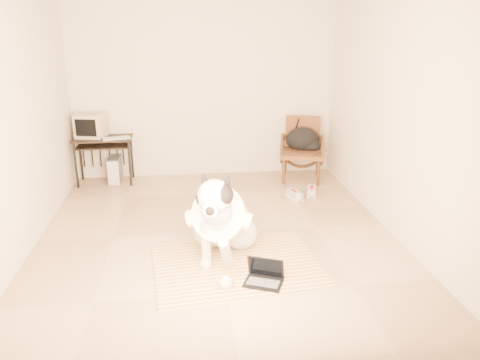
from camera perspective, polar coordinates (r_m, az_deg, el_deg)
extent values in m
plane|color=tan|center=(5.47, -2.88, -6.35)|extent=(4.50, 4.50, 0.00)
plane|color=beige|center=(7.27, -4.38, 10.99)|extent=(4.50, 0.00, 4.50)
plane|color=beige|center=(2.88, -0.02, -0.73)|extent=(4.50, 0.00, 4.50)
plane|color=beige|center=(5.31, -25.34, 6.46)|extent=(0.00, 4.50, 4.50)
plane|color=beige|center=(5.55, 18.13, 7.78)|extent=(0.00, 4.50, 4.50)
cube|color=orange|center=(4.31, 1.18, -13.60)|extent=(1.65, 0.41, 0.02)
cube|color=#4D7F3D|center=(4.51, 0.41, -11.96)|extent=(1.65, 0.41, 0.02)
cube|color=#5E3C71|center=(4.72, -0.29, -10.46)|extent=(1.65, 0.41, 0.02)
cube|color=#BCC645|center=(4.94, -0.92, -9.09)|extent=(1.65, 0.41, 0.02)
cube|color=beige|center=(5.16, -1.49, -7.83)|extent=(1.65, 0.41, 0.02)
sphere|color=silver|center=(5.07, -3.73, -6.28)|extent=(0.35, 0.35, 0.35)
sphere|color=silver|center=(5.02, 0.09, -6.51)|extent=(0.35, 0.35, 0.35)
ellipsoid|color=silver|center=(5.02, -1.86, -6.17)|extent=(0.43, 0.39, 0.36)
ellipsoid|color=silver|center=(4.73, -2.30, -4.60)|extent=(0.62, 0.89, 0.76)
cylinder|color=white|center=(4.74, -2.27, -4.53)|extent=(0.68, 0.79, 0.70)
sphere|color=silver|center=(4.46, -2.81, -3.73)|extent=(0.30, 0.30, 0.30)
sphere|color=silver|center=(4.29, -3.12, -2.03)|extent=(0.32, 0.32, 0.32)
ellipsoid|color=black|center=(4.27, -2.47, -1.79)|extent=(0.25, 0.28, 0.24)
cylinder|color=silver|center=(4.18, -3.46, -3.34)|extent=(0.17, 0.20, 0.14)
sphere|color=black|center=(4.10, -3.70, -3.81)|extent=(0.08, 0.08, 0.08)
cone|color=black|center=(4.33, -4.35, -0.06)|extent=(0.17, 0.19, 0.20)
cone|color=black|center=(4.30, -1.59, -0.18)|extent=(0.17, 0.18, 0.20)
torus|color=silver|center=(4.42, -2.87, -3.15)|extent=(0.31, 0.21, 0.26)
cylinder|color=silver|center=(4.61, -4.17, -7.78)|extent=(0.13, 0.16, 0.49)
cylinder|color=silver|center=(4.46, -1.65, -9.08)|extent=(0.20, 0.45, 0.49)
sphere|color=silver|center=(4.68, -4.18, -10.17)|extent=(0.12, 0.12, 0.12)
sphere|color=silver|center=(4.35, -1.73, -12.45)|extent=(0.13, 0.13, 0.13)
cone|color=black|center=(5.36, -1.52, -6.23)|extent=(0.12, 0.49, 0.12)
cube|color=black|center=(4.42, 2.86, -12.42)|extent=(0.41, 0.36, 0.02)
cube|color=#525254|center=(4.41, 2.83, -12.37)|extent=(0.32, 0.25, 0.00)
cube|color=black|center=(4.43, 3.16, -10.55)|extent=(0.35, 0.21, 0.22)
cube|color=black|center=(4.42, 3.13, -10.57)|extent=(0.30, 0.18, 0.20)
cube|color=black|center=(7.22, -16.40, 4.88)|extent=(0.85, 0.48, 0.03)
cube|color=black|center=(7.20, -16.38, 3.97)|extent=(0.75, 0.38, 0.02)
cylinder|color=black|center=(7.19, -19.37, 1.63)|extent=(0.03, 0.03, 0.67)
cylinder|color=black|center=(7.56, -18.82, 2.49)|extent=(0.03, 0.03, 0.67)
cylinder|color=black|center=(7.07, -13.30, 1.92)|extent=(0.03, 0.03, 0.67)
cylinder|color=black|center=(7.45, -13.04, 2.78)|extent=(0.03, 0.03, 0.67)
cube|color=tan|center=(7.28, -17.69, 6.39)|extent=(0.47, 0.45, 0.35)
cube|color=black|center=(7.11, -18.29, 6.06)|extent=(0.30, 0.09, 0.25)
cube|color=tan|center=(7.07, -14.84, 4.96)|extent=(0.41, 0.24, 0.03)
cube|color=#525254|center=(7.35, -14.98, 1.24)|extent=(0.18, 0.40, 0.38)
cube|color=silver|center=(7.16, -15.20, 0.76)|extent=(0.16, 0.01, 0.37)
cube|color=brown|center=(7.20, 7.54, 3.23)|extent=(0.75, 0.74, 0.06)
cylinder|color=#371D0F|center=(7.19, 7.55, 3.56)|extent=(0.58, 0.58, 0.04)
cube|color=brown|center=(7.40, 7.66, 5.95)|extent=(0.53, 0.18, 0.47)
cylinder|color=#371D0F|center=(7.02, 5.33, 1.00)|extent=(0.05, 0.05, 0.39)
cylinder|color=#371D0F|center=(7.51, 5.53, 2.17)|extent=(0.05, 0.05, 0.39)
cylinder|color=#371D0F|center=(7.02, 9.53, 0.82)|extent=(0.05, 0.05, 0.39)
cylinder|color=#371D0F|center=(7.51, 9.45, 2.00)|extent=(0.05, 0.05, 0.39)
ellipsoid|color=black|center=(7.22, 7.62, 4.93)|extent=(0.50, 0.42, 0.37)
ellipsoid|color=black|center=(7.19, 8.62, 4.21)|extent=(0.31, 0.26, 0.21)
cube|color=white|center=(6.52, 6.65, -2.11)|extent=(0.18, 0.33, 0.03)
cube|color=#98989D|center=(6.50, 6.67, -1.76)|extent=(0.18, 0.32, 0.10)
cube|color=maroon|center=(6.49, 6.68, -1.42)|extent=(0.08, 0.16, 0.02)
cube|color=white|center=(6.69, 8.70, -1.64)|extent=(0.19, 0.31, 0.03)
cube|color=#98989D|center=(6.68, 8.71, -1.32)|extent=(0.18, 0.30, 0.09)
cube|color=maroon|center=(6.67, 8.73, -1.01)|extent=(0.09, 0.15, 0.02)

